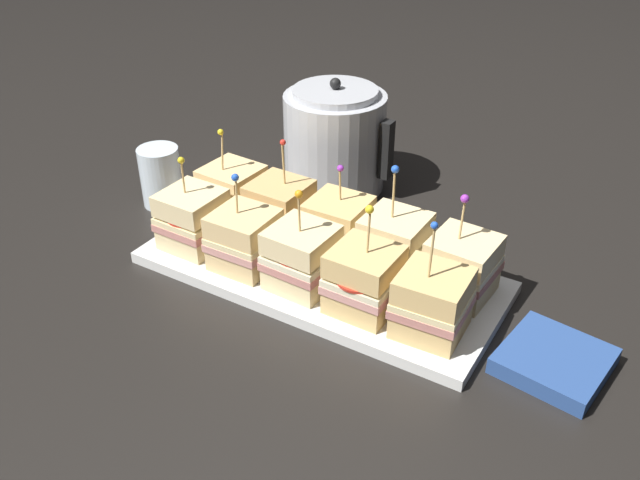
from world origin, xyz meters
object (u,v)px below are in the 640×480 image
sandwich_front_far_left (193,219)px  sandwich_back_right (394,245)px  sandwich_front_center (301,257)px  sandwich_front_far_right (432,303)px  napkin_stack (554,361)px  sandwich_back_center (340,227)px  serving_platter (320,272)px  sandwich_front_right (364,280)px  sandwich_front_left (245,240)px  sandwich_back_far_left (233,194)px  sandwich_back_far_right (462,266)px  kettle_steel (335,140)px  drinking_glass (161,177)px  sandwich_back_left (280,210)px

sandwich_front_far_left → sandwich_back_right: sandwich_back_right is taller
sandwich_front_far_left → sandwich_front_center: size_ratio=0.97×
sandwich_front_far_right → napkin_stack: (0.16, 0.03, -0.05)m
sandwich_front_far_right → sandwich_back_center: size_ratio=1.14×
serving_platter → sandwich_front_center: (-0.00, -0.05, 0.06)m
sandwich_front_far_left → sandwich_front_right: size_ratio=0.94×
sandwich_front_far_left → sandwich_front_left: bearing=-1.9°
sandwich_back_right → sandwich_back_far_left: bearing=179.3°
sandwich_back_far_right → napkin_stack: size_ratio=1.11×
sandwich_front_far_left → sandwich_front_center: sandwich_front_center is taller
sandwich_front_left → sandwich_back_far_left: size_ratio=0.93×
sandwich_front_far_left → sandwich_back_far_left: bearing=89.0°
kettle_steel → sandwich_front_far_right: bearing=-44.1°
sandwich_front_far_right → drinking_glass: bearing=169.8°
drinking_glass → sandwich_back_far_right: bearing=-0.2°
serving_platter → napkin_stack: (0.36, -0.02, 0.00)m
sandwich_front_center → sandwich_back_center: size_ratio=1.07×
sandwich_front_center → sandwich_back_far_left: (-0.20, 0.10, 0.00)m
kettle_steel → napkin_stack: 0.58m
napkin_stack → sandwich_back_far_right: bearing=156.7°
sandwich_front_far_left → sandwich_back_right: (0.30, 0.10, 0.00)m
sandwich_front_left → sandwich_front_far_left: bearing=178.1°
sandwich_front_far_right → sandwich_back_left: same height
sandwich_back_far_left → kettle_steel: size_ratio=0.78×
serving_platter → sandwich_back_right: 0.12m
sandwich_front_center → kettle_steel: 0.35m
serving_platter → napkin_stack: napkin_stack is taller
drinking_glass → napkin_stack: drinking_glass is taller
sandwich_front_far_right → sandwich_front_right: bearing=-178.7°
sandwich_front_center → napkin_stack: size_ratio=1.11×
serving_platter → sandwich_back_far_right: sandwich_back_far_right is taller
sandwich_front_right → sandwich_back_left: size_ratio=0.97×
kettle_steel → sandwich_front_far_left: bearing=-102.3°
sandwich_front_far_left → sandwich_back_far_right: (0.41, 0.10, -0.00)m
sandwich_front_center → napkin_stack: bearing=5.2°
sandwich_front_far_left → kettle_steel: 0.33m
sandwich_back_left → sandwich_back_right: sandwich_back_right is taller
serving_platter → sandwich_back_left: bearing=155.5°
sandwich_front_left → napkin_stack: (0.46, 0.03, -0.05)m
sandwich_front_center → sandwich_back_left: size_ratio=0.93×
sandwich_back_far_left → napkin_stack: bearing=-7.1°
sandwich_back_center → sandwich_back_far_right: bearing=-1.3°
sandwich_back_far_right → napkin_stack: (0.16, -0.07, -0.05)m
sandwich_front_right → kettle_steel: size_ratio=0.78×
sandwich_back_left → sandwich_back_center: size_ratio=1.14×
sandwich_front_right → sandwich_back_right: (-0.00, 0.10, -0.00)m
sandwich_back_left → drinking_glass: (-0.26, 0.00, -0.01)m
serving_platter → sandwich_front_left: 0.13m
sandwich_front_far_left → sandwich_back_center: 0.23m
sandwich_back_far_left → sandwich_front_far_right: bearing=-14.3°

